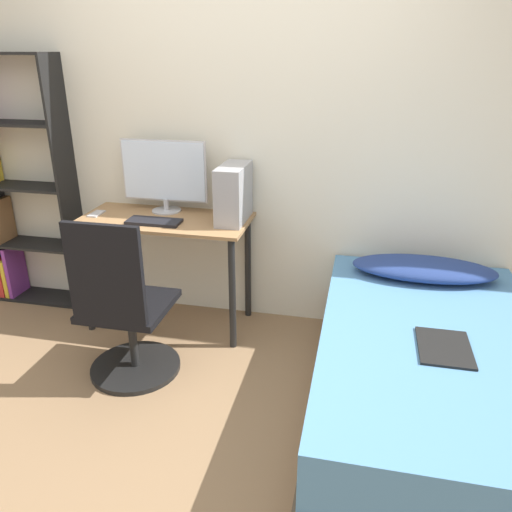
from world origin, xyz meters
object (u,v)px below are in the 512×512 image
object	(u,v)px
monitor	(164,174)
pc_tower	(234,193)
bookshelf	(9,195)
bed	(428,379)
office_chair	(125,320)
keyboard	(154,222)

from	to	relation	value
monitor	pc_tower	distance (m)	0.52
bookshelf	monitor	size ratio (longest dim) A/B	3.03
bed	pc_tower	distance (m)	1.58
monitor	pc_tower	world-z (taller)	monitor
bookshelf	pc_tower	xyz separation A→B (m)	(1.72, -0.08, 0.13)
office_chair	monitor	xyz separation A→B (m)	(-0.04, 0.81, 0.66)
keyboard	monitor	bearing A→B (deg)	93.87
office_chair	keyboard	distance (m)	0.68
office_chair	bed	bearing A→B (deg)	-0.89
bookshelf	keyboard	bearing A→B (deg)	-11.26
bookshelf	monitor	bearing A→B (deg)	0.60
keyboard	pc_tower	distance (m)	0.54
bed	office_chair	bearing A→B (deg)	179.11
office_chair	monitor	size ratio (longest dim) A/B	1.70
monitor	bed	bearing A→B (deg)	-25.96
office_chair	bed	distance (m)	1.67
bookshelf	bed	xyz separation A→B (m)	(2.92, -0.82, -0.57)
monitor	pc_tower	xyz separation A→B (m)	(0.50, -0.09, -0.08)
pc_tower	bed	bearing A→B (deg)	-31.48
office_chair	keyboard	size ratio (longest dim) A/B	2.91
office_chair	bed	xyz separation A→B (m)	(1.67, -0.03, -0.13)
bookshelf	bed	world-z (taller)	bookshelf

